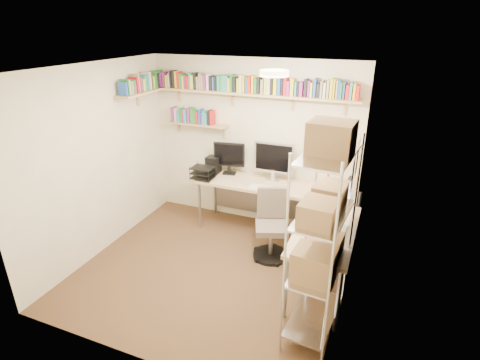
# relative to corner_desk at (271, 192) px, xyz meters

# --- Properties ---
(ground) EXTENTS (3.20, 3.20, 0.00)m
(ground) POSITION_rel_corner_desk_xyz_m (-0.50, -0.92, -0.78)
(ground) COLOR #4A2C1F
(ground) RESTS_ON ground
(room_shell) EXTENTS (3.24, 3.04, 2.52)m
(room_shell) POSITION_rel_corner_desk_xyz_m (-0.49, -0.92, 0.76)
(room_shell) COLOR #EFE6C2
(room_shell) RESTS_ON ground
(wall_shelves) EXTENTS (3.12, 1.09, 0.80)m
(wall_shelves) POSITION_rel_corner_desk_xyz_m (-0.91, 0.38, 1.24)
(wall_shelves) COLOR tan
(wall_shelves) RESTS_ON ground
(corner_desk) EXTENTS (2.44, 2.02, 1.37)m
(corner_desk) POSITION_rel_corner_desk_xyz_m (0.00, 0.00, 0.00)
(corner_desk) COLOR #D2B488
(corner_desk) RESTS_ON ground
(office_chair) EXTENTS (0.54, 0.54, 0.94)m
(office_chair) POSITION_rel_corner_desk_xyz_m (0.11, -0.31, -0.39)
(office_chair) COLOR black
(office_chair) RESTS_ON ground
(wire_rack) EXTENTS (0.50, 0.90, 2.19)m
(wire_rack) POSITION_rel_corner_desk_xyz_m (0.92, -1.43, 0.49)
(wire_rack) COLOR silver
(wire_rack) RESTS_ON ground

